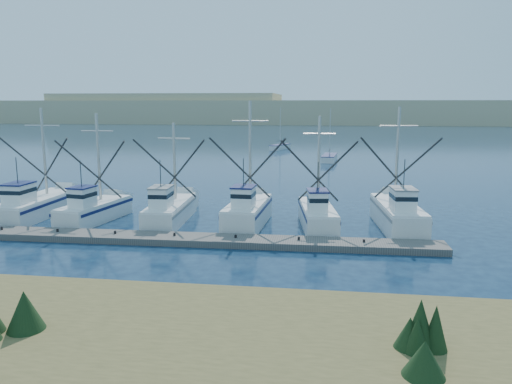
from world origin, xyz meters
TOP-DOWN VIEW (x-y plane):
  - ground at (0.00, 0.00)m, footprint 500.00×500.00m
  - shore_bank at (-8.00, -10.00)m, footprint 40.00×10.00m
  - floating_dock at (-6.85, 6.59)m, footprint 32.01×2.46m
  - dune_ridge at (0.00, 210.00)m, footprint 360.00×60.00m
  - trawler_fleet at (-6.86, 11.66)m, footprint 30.58×8.97m
  - sailboat_near at (2.38, 54.21)m, footprint 2.58×6.92m
  - sailboat_far at (-6.95, 72.59)m, footprint 3.76×6.15m

SIDE VIEW (x-z plane):
  - ground at x=0.00m, z-range 0.00..0.00m
  - floating_dock at x=-6.85m, z-range 0.00..0.43m
  - sailboat_near at x=2.38m, z-range -3.56..4.54m
  - sailboat_far at x=-6.95m, z-range -3.56..4.54m
  - shore_bank at x=-8.00m, z-range 0.00..1.60m
  - trawler_fleet at x=-6.86m, z-range -3.53..5.50m
  - dune_ridge at x=0.00m, z-range 0.00..10.00m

